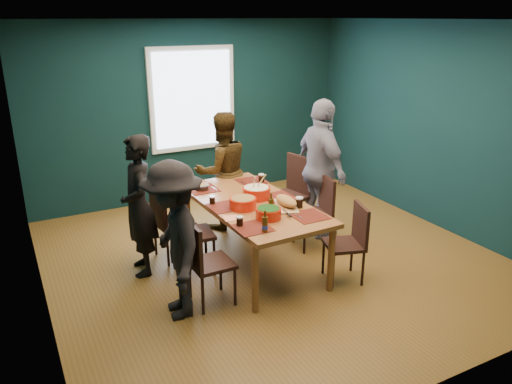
% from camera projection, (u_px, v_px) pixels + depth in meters
% --- Properties ---
extents(room, '(5.01, 5.01, 2.71)m').
position_uv_depth(room, '(261.00, 141.00, 5.74)').
color(room, brown).
rests_on(room, ground).
extents(dining_table, '(1.08, 2.04, 0.76)m').
position_uv_depth(dining_table, '(252.00, 208.00, 5.62)').
color(dining_table, brown).
rests_on(dining_table, floor).
extents(chair_left_far, '(0.45, 0.45, 0.90)m').
position_uv_depth(chair_left_far, '(167.00, 218.00, 5.79)').
color(chair_left_far, black).
rests_on(chair_left_far, floor).
extents(chair_left_mid, '(0.47, 0.47, 0.94)m').
position_uv_depth(chair_left_mid, '(185.00, 227.00, 5.47)').
color(chair_left_mid, black).
rests_on(chair_left_mid, floor).
extents(chair_left_near, '(0.41, 0.41, 0.89)m').
position_uv_depth(chair_left_near, '(203.00, 257.00, 4.85)').
color(chair_left_near, black).
rests_on(chair_left_near, floor).
extents(chair_right_far, '(0.54, 0.54, 1.01)m').
position_uv_depth(chair_right_far, '(293.00, 188.00, 6.60)').
color(chair_right_far, black).
rests_on(chair_right_far, floor).
extents(chair_right_mid, '(0.46, 0.46, 0.89)m').
position_uv_depth(chair_right_mid, '(319.00, 207.00, 6.14)').
color(chair_right_mid, black).
rests_on(chair_right_mid, floor).
extents(chair_right_near, '(0.49, 0.49, 0.86)m').
position_uv_depth(chair_right_near, '(352.00, 237.00, 5.34)').
color(chair_right_near, black).
rests_on(chair_right_near, floor).
extents(person_far_left, '(0.45, 0.62, 1.57)m').
position_uv_depth(person_far_left, '(139.00, 206.00, 5.41)').
color(person_far_left, black).
rests_on(person_far_left, floor).
extents(person_back, '(0.79, 0.62, 1.58)m').
position_uv_depth(person_back, '(222.00, 171.00, 6.62)').
color(person_back, black).
rests_on(person_back, floor).
extents(person_right, '(0.50, 1.07, 1.79)m').
position_uv_depth(person_right, '(321.00, 170.00, 6.32)').
color(person_right, white).
rests_on(person_right, floor).
extents(person_near_left, '(0.70, 1.06, 1.54)m').
position_uv_depth(person_near_left, '(174.00, 241.00, 4.62)').
color(person_near_left, black).
rests_on(person_near_left, floor).
extents(bowl_salad, '(0.29, 0.29, 0.12)m').
position_uv_depth(bowl_salad, '(243.00, 203.00, 5.39)').
color(bowl_salad, red).
rests_on(bowl_salad, dining_table).
extents(bowl_dumpling, '(0.32, 0.32, 0.30)m').
position_uv_depth(bowl_dumpling, '(256.00, 192.00, 5.70)').
color(bowl_dumpling, red).
rests_on(bowl_dumpling, dining_table).
extents(bowl_herbs, '(0.26, 0.26, 0.12)m').
position_uv_depth(bowl_herbs, '(268.00, 213.00, 5.12)').
color(bowl_herbs, red).
rests_on(bowl_herbs, dining_table).
extents(cutting_board, '(0.38, 0.58, 0.12)m').
position_uv_depth(cutting_board, '(286.00, 202.00, 5.43)').
color(cutting_board, tan).
rests_on(cutting_board, dining_table).
extents(small_bowl, '(0.16, 0.16, 0.07)m').
position_uv_depth(small_bowl, '(202.00, 187.00, 5.97)').
color(small_bowl, black).
rests_on(small_bowl, dining_table).
extents(beer_bottle_a, '(0.06, 0.06, 0.22)m').
position_uv_depth(beer_bottle_a, '(265.00, 224.00, 4.79)').
color(beer_bottle_a, '#42280B').
rests_on(beer_bottle_a, dining_table).
extents(beer_bottle_b, '(0.06, 0.06, 0.22)m').
position_uv_depth(beer_bottle_b, '(271.00, 205.00, 5.26)').
color(beer_bottle_b, '#42280B').
rests_on(beer_bottle_b, dining_table).
extents(cola_glass_a, '(0.07, 0.07, 0.10)m').
position_uv_depth(cola_glass_a, '(240.00, 221.00, 4.94)').
color(cola_glass_a, black).
rests_on(cola_glass_a, dining_table).
extents(cola_glass_b, '(0.08, 0.08, 0.12)m').
position_uv_depth(cola_glass_b, '(299.00, 202.00, 5.42)').
color(cola_glass_b, black).
rests_on(cola_glass_b, dining_table).
extents(cola_glass_c, '(0.08, 0.08, 0.10)m').
position_uv_depth(cola_glass_c, '(261.00, 178.00, 6.25)').
color(cola_glass_c, black).
rests_on(cola_glass_c, dining_table).
extents(cola_glass_d, '(0.07, 0.07, 0.09)m').
position_uv_depth(cola_glass_d, '(212.00, 200.00, 5.52)').
color(cola_glass_d, black).
rests_on(cola_glass_d, dining_table).
extents(napkin_a, '(0.16, 0.16, 0.00)m').
position_uv_depth(napkin_a, '(274.00, 196.00, 5.79)').
color(napkin_a, '#F48B66').
rests_on(napkin_a, dining_table).
extents(napkin_b, '(0.18, 0.18, 0.00)m').
position_uv_depth(napkin_b, '(231.00, 218.00, 5.15)').
color(napkin_b, '#F48B66').
rests_on(napkin_b, dining_table).
extents(napkin_c, '(0.18, 0.18, 0.00)m').
position_uv_depth(napkin_c, '(311.00, 217.00, 5.16)').
color(napkin_c, '#F48B66').
rests_on(napkin_c, dining_table).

